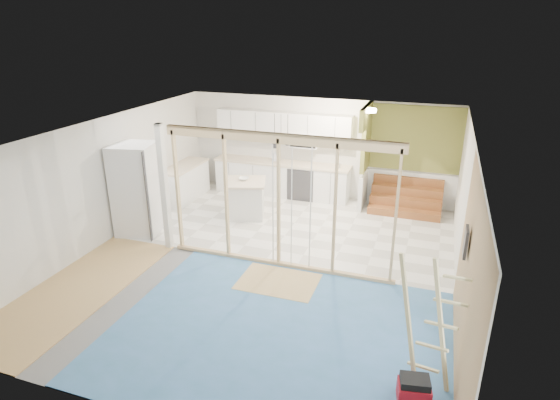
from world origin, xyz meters
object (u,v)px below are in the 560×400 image
(island, at_px, (246,199))
(ladder, at_px, (429,324))
(toolbox, at_px, (414,391))
(fridge, at_px, (137,190))

(island, distance_m, ladder, 6.16)
(toolbox, xyz_separation_m, ladder, (0.08, 0.39, 0.73))
(island, bearing_deg, ladder, -63.68)
(ladder, bearing_deg, island, 157.97)
(fridge, bearing_deg, island, 27.18)
(island, bearing_deg, toolbox, -66.62)
(fridge, distance_m, ladder, 6.77)
(fridge, bearing_deg, toolbox, -40.81)
(fridge, xyz_separation_m, island, (1.86, 1.59, -0.56))
(island, height_order, ladder, ladder)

